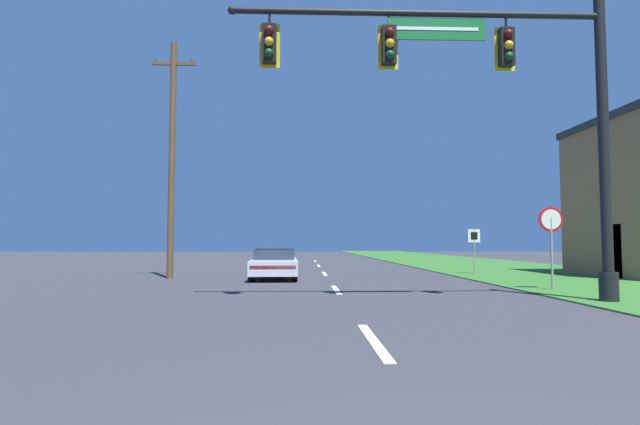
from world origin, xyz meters
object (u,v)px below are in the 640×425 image
at_px(stop_sign, 551,229).
at_px(route_sign_post, 474,241).
at_px(signal_mast, 501,98).
at_px(car_ahead, 274,264).
at_px(utility_pole_near, 172,155).

xyz_separation_m(stop_sign, route_sign_post, (0.28, 7.64, -0.34)).
xyz_separation_m(signal_mast, car_ahead, (-6.03, 8.53, -4.41)).
distance_m(car_ahead, stop_sign, 10.40).
distance_m(signal_mast, utility_pole_near, 13.42).
height_order(signal_mast, utility_pole_near, utility_pole_near).
bearing_deg(car_ahead, stop_sign, -32.30).
xyz_separation_m(stop_sign, utility_pole_near, (-12.97, 5.62, 3.20)).
bearing_deg(utility_pole_near, car_ahead, -1.44).
height_order(signal_mast, route_sign_post, signal_mast).
height_order(signal_mast, stop_sign, signal_mast).
height_order(stop_sign, route_sign_post, stop_sign).
relative_size(car_ahead, route_sign_post, 2.32).
relative_size(car_ahead, stop_sign, 1.88).
distance_m(signal_mast, car_ahead, 11.34).
bearing_deg(signal_mast, stop_sign, 48.20).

